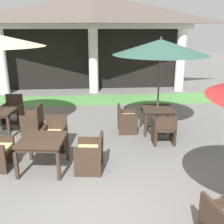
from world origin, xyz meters
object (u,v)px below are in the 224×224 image
(patio_table_mid_left, at_px, (42,143))
(patio_chair_far_back_east, at_px, (33,120))
(patio_table_mid_right, at_px, (157,111))
(patio_chair_mid_left_east, at_px, (91,153))
(patio_chair_far_back_north, at_px, (13,110))
(patio_chair_mid_right_south, at_px, (164,129))
(patio_chair_mid_right_west, at_px, (126,119))
(patio_umbrella_mid_right, at_px, (161,48))
(patio_chair_mid_left_north, at_px, (55,134))

(patio_table_mid_left, bearing_deg, patio_chair_far_back_east, 105.96)
(patio_table_mid_left, distance_m, patio_table_mid_right, 3.66)
(patio_chair_mid_left_east, relative_size, patio_chair_far_back_north, 0.91)
(patio_chair_mid_right_south, bearing_deg, patio_chair_far_back_north, 156.31)
(patio_chair_mid_left_east, height_order, patio_chair_mid_right_west, patio_chair_mid_right_west)
(patio_chair_mid_left_east, height_order, patio_chair_mid_right_south, patio_chair_mid_right_south)
(patio_table_mid_left, bearing_deg, patio_chair_mid_right_west, 44.29)
(patio_chair_mid_right_west, distance_m, patio_chair_far_back_east, 2.75)
(patio_umbrella_mid_right, relative_size, patio_chair_far_back_east, 3.17)
(patio_chair_mid_left_east, relative_size, patio_table_mid_right, 0.88)
(patio_chair_far_back_east, bearing_deg, patio_chair_mid_right_south, -99.87)
(patio_chair_mid_right_west, height_order, patio_chair_far_back_north, patio_chair_far_back_north)
(patio_chair_mid_left_east, xyz_separation_m, patio_chair_mid_left_north, (-0.90, 1.18, -0.00))
(patio_chair_mid_left_north, distance_m, patio_chair_far_back_north, 2.77)
(patio_chair_mid_right_west, bearing_deg, patio_chair_mid_left_north, -60.67)
(patio_chair_mid_right_south, distance_m, patio_chair_far_back_north, 5.00)
(patio_table_mid_left, bearing_deg, patio_chair_far_back_north, 114.47)
(patio_chair_mid_left_east, height_order, patio_chair_mid_left_north, patio_chair_mid_left_north)
(patio_chair_mid_left_north, bearing_deg, patio_chair_far_back_north, -46.55)
(patio_chair_mid_right_south, distance_m, patio_chair_far_back_east, 3.79)
(patio_table_mid_left, distance_m, patio_chair_mid_right_west, 2.97)
(patio_chair_mid_right_west, xyz_separation_m, patio_chair_far_back_east, (-2.75, 0.12, -0.00))
(patio_chair_mid_left_north, relative_size, patio_umbrella_mid_right, 0.32)
(patio_table_mid_left, xyz_separation_m, patio_chair_mid_left_north, (0.14, 1.04, -0.23))
(patio_table_mid_left, relative_size, patio_chair_mid_right_south, 1.28)
(patio_table_mid_right, xyz_separation_m, patio_chair_far_back_east, (-3.67, 0.15, -0.25))
(patio_table_mid_right, bearing_deg, patio_chair_far_back_east, 177.61)
(patio_table_mid_left, xyz_separation_m, patio_chair_mid_right_south, (3.01, 1.12, -0.22))
(patio_chair_mid_right_south, bearing_deg, patio_chair_mid_left_east, -145.55)
(patio_umbrella_mid_right, bearing_deg, patio_chair_mid_right_west, 178.06)
(patio_umbrella_mid_right, distance_m, patio_chair_far_back_east, 4.22)
(patio_table_mid_right, distance_m, patio_chair_far_back_east, 3.68)
(patio_chair_mid_right_west, bearing_deg, patio_chair_far_back_east, -90.60)
(patio_table_mid_left, relative_size, patio_chair_far_back_north, 1.17)
(patio_table_mid_left, height_order, patio_chair_mid_right_west, patio_chair_mid_right_west)
(patio_chair_mid_left_north, relative_size, patio_chair_far_back_east, 1.00)
(patio_table_mid_right, distance_m, patio_chair_mid_right_west, 0.95)
(patio_umbrella_mid_right, bearing_deg, patio_table_mid_right, 180.00)
(patio_table_mid_right, bearing_deg, patio_chair_far_back_north, 164.65)
(patio_chair_mid_right_west, bearing_deg, patio_table_mid_left, -43.77)
(patio_chair_mid_left_north, relative_size, patio_chair_far_back_north, 0.97)
(patio_chair_mid_left_north, relative_size, patio_chair_mid_right_west, 1.05)
(patio_umbrella_mid_right, bearing_deg, patio_chair_far_back_north, 164.65)
(patio_umbrella_mid_right, bearing_deg, patio_chair_far_back_east, 177.61)
(patio_chair_far_back_east, bearing_deg, patio_table_mid_right, -85.87)
(patio_chair_far_back_north, bearing_deg, patio_chair_far_back_east, 135.00)
(patio_table_mid_left, height_order, patio_chair_far_back_north, patio_chair_far_back_north)
(patio_chair_mid_left_east, bearing_deg, patio_table_mid_left, 90.00)
(patio_table_mid_left, height_order, patio_chair_mid_right_south, patio_chair_mid_right_south)
(patio_table_mid_right, height_order, patio_umbrella_mid_right, patio_umbrella_mid_right)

